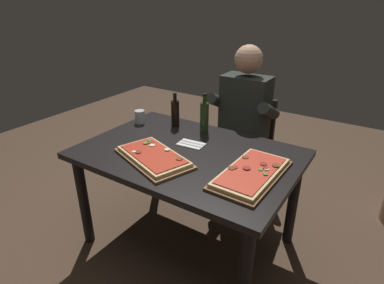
# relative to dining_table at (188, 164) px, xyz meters

# --- Properties ---
(ground_plane) EXTENTS (6.40, 6.40, 0.00)m
(ground_plane) POSITION_rel_dining_table_xyz_m (0.00, 0.00, -0.64)
(ground_plane) COLOR #4C3828
(dining_table) EXTENTS (1.40, 0.96, 0.74)m
(dining_table) POSITION_rel_dining_table_xyz_m (0.00, 0.00, 0.00)
(dining_table) COLOR black
(dining_table) RESTS_ON ground_plane
(pizza_rectangular_front) EXTENTS (0.59, 0.45, 0.05)m
(pizza_rectangular_front) POSITION_rel_dining_table_xyz_m (-0.12, -0.21, 0.12)
(pizza_rectangular_front) COLOR olive
(pizza_rectangular_front) RESTS_ON dining_table
(pizza_rectangular_left) EXTENTS (0.31, 0.57, 0.05)m
(pizza_rectangular_left) POSITION_rel_dining_table_xyz_m (0.47, -0.06, 0.12)
(pizza_rectangular_left) COLOR brown
(pizza_rectangular_left) RESTS_ON dining_table
(wine_bottle_dark) EXTENTS (0.06, 0.06, 0.30)m
(wine_bottle_dark) POSITION_rel_dining_table_xyz_m (-0.08, 0.34, 0.22)
(wine_bottle_dark) COLOR #233819
(wine_bottle_dark) RESTS_ON dining_table
(oil_bottle_amber) EXTENTS (0.06, 0.06, 0.26)m
(oil_bottle_amber) POSITION_rel_dining_table_xyz_m (-0.33, 0.33, 0.20)
(oil_bottle_amber) COLOR black
(oil_bottle_amber) RESTS_ON dining_table
(tumbler_near_camera) EXTENTS (0.08, 0.08, 0.10)m
(tumbler_near_camera) POSITION_rel_dining_table_xyz_m (-0.60, 0.22, 0.14)
(tumbler_near_camera) COLOR silver
(tumbler_near_camera) RESTS_ON dining_table
(napkin_cutlery_set) EXTENTS (0.19, 0.12, 0.01)m
(napkin_cutlery_set) POSITION_rel_dining_table_xyz_m (-0.04, 0.10, 0.10)
(napkin_cutlery_set) COLOR white
(napkin_cutlery_set) RESTS_ON dining_table
(diner_chair) EXTENTS (0.44, 0.44, 0.87)m
(diner_chair) POSITION_rel_dining_table_xyz_m (0.04, 0.86, -0.16)
(diner_chair) COLOR black
(diner_chair) RESTS_ON ground_plane
(seated_diner) EXTENTS (0.53, 0.41, 1.33)m
(seated_diner) POSITION_rel_dining_table_xyz_m (0.04, 0.74, 0.10)
(seated_diner) COLOR #23232D
(seated_diner) RESTS_ON ground_plane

